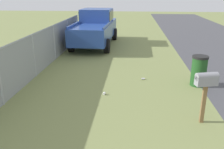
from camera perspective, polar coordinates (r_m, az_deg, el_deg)
mailbox at (r=6.23m, az=21.16°, el=-1.84°), size 0.32×0.56×1.31m
pickup_truck at (r=14.90m, az=-3.85°, el=11.19°), size 5.66×2.33×2.09m
trash_bin at (r=8.87m, az=19.66°, el=0.83°), size 0.54×0.54×1.06m
fence_section at (r=8.53m, az=-20.95°, el=2.46°), size 17.43×0.07×1.63m
litter_can_far_scatter at (r=9.13m, az=7.29°, el=-0.99°), size 0.07×0.12×0.07m
litter_cup_midfield_a at (r=7.77m, az=-1.86°, el=-4.46°), size 0.11×0.09×0.08m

